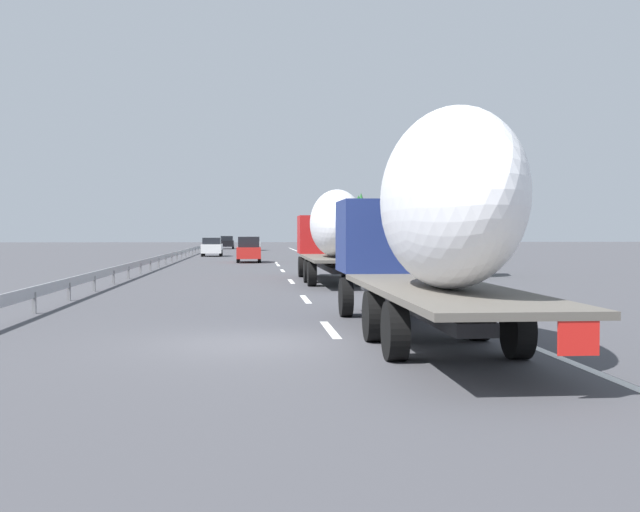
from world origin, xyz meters
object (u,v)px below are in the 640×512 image
car_white_van (212,247)px  car_black_suv (227,242)px  truck_lead (333,230)px  truck_trailing (430,218)px  car_silver_hatch (253,243)px  road_sign (339,232)px  car_red_compact (249,250)px

car_white_van → car_black_suv: 34.61m
truck_lead → truck_trailing: (-18.93, 0.00, 0.18)m
car_silver_hatch → road_sign: bearing=-170.6°
truck_lead → car_silver_hatch: truck_lead is taller
car_red_compact → car_silver_hatch: car_red_compact is taller
car_silver_hatch → car_black_suv: size_ratio=1.05×
car_white_van → car_silver_hatch: 25.31m
truck_trailing → car_black_suv: truck_trailing is taller
truck_lead → car_silver_hatch: size_ratio=2.79×
car_white_van → road_sign: road_sign is taller
car_silver_hatch → truck_lead: bearing=-176.9°
truck_trailing → road_sign: size_ratio=3.89×
car_silver_hatch → road_sign: road_sign is taller
truck_trailing → road_sign: (44.04, -3.10, -0.20)m
car_white_van → road_sign: bearing=-144.8°
truck_lead → car_red_compact: (24.50, 3.84, -1.39)m
road_sign → car_red_compact: bearing=95.0°
car_black_suv → road_sign: 50.55m
truck_trailing → car_red_compact: truck_trailing is taller
truck_lead → car_white_van: size_ratio=3.05×
car_black_suv → car_silver_hatch: bearing=-159.5°
truck_trailing → car_black_suv: (93.53, 7.08, -1.62)m
car_red_compact → truck_trailing: bearing=-174.9°
truck_trailing → car_white_van: (58.92, 7.40, -1.63)m
truck_lead → car_red_compact: truck_lead is taller
truck_trailing → car_silver_hatch: (83.93, 3.49, -1.63)m
car_silver_hatch → road_sign: 40.46m
truck_lead → road_sign: 25.30m
truck_trailing → car_black_suv: 93.81m
car_red_compact → car_white_van: 15.90m
car_white_van → road_sign: 18.27m
truck_lead → car_black_suv: size_ratio=2.93×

